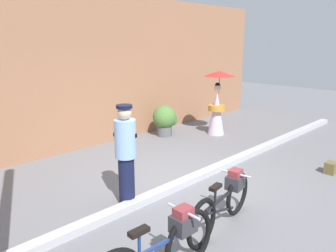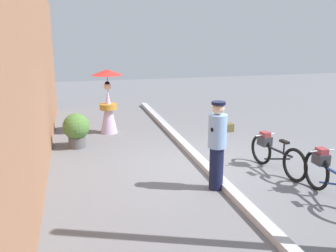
{
  "view_description": "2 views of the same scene",
  "coord_description": "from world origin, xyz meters",
  "px_view_note": "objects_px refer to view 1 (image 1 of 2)",
  "views": [
    {
      "loc": [
        -4.11,
        -3.78,
        2.59
      ],
      "look_at": [
        0.01,
        0.35,
        1.09
      ],
      "focal_mm": 34.91,
      "sensor_mm": 36.0,
      "label": 1
    },
    {
      "loc": [
        -7.16,
        2.66,
        2.89
      ],
      "look_at": [
        0.59,
        0.66,
        0.82
      ],
      "focal_mm": 39.77,
      "sensor_mm": 36.0,
      "label": 2
    }
  ],
  "objects_px": {
    "bicycle_far_side": "(224,201)",
    "backpack_on_pavement": "(331,168)",
    "potted_plant_by_door": "(165,119)",
    "person_with_parasol": "(217,102)",
    "person_officer": "(126,153)"
  },
  "relations": [
    {
      "from": "bicycle_far_side",
      "to": "person_officer",
      "type": "xyz_separation_m",
      "value": [
        -0.56,
        1.52,
        0.49
      ]
    },
    {
      "from": "bicycle_far_side",
      "to": "backpack_on_pavement",
      "type": "relative_size",
      "value": 6.86
    },
    {
      "from": "person_with_parasol",
      "to": "backpack_on_pavement",
      "type": "xyz_separation_m",
      "value": [
        -0.73,
        -3.44,
        -0.83
      ]
    },
    {
      "from": "bicycle_far_side",
      "to": "potted_plant_by_door",
      "type": "distance_m",
      "value": 4.82
    },
    {
      "from": "bicycle_far_side",
      "to": "backpack_on_pavement",
      "type": "distance_m",
      "value": 3.21
    },
    {
      "from": "person_officer",
      "to": "potted_plant_by_door",
      "type": "relative_size",
      "value": 1.89
    },
    {
      "from": "person_officer",
      "to": "potted_plant_by_door",
      "type": "distance_m",
      "value": 4.12
    },
    {
      "from": "person_with_parasol",
      "to": "potted_plant_by_door",
      "type": "relative_size",
      "value": 2.07
    },
    {
      "from": "bicycle_far_side",
      "to": "person_officer",
      "type": "bearing_deg",
      "value": 110.17
    },
    {
      "from": "person_with_parasol",
      "to": "backpack_on_pavement",
      "type": "bearing_deg",
      "value": -102.03
    },
    {
      "from": "person_officer",
      "to": "potted_plant_by_door",
      "type": "xyz_separation_m",
      "value": [
        3.29,
        2.45,
        -0.4
      ]
    },
    {
      "from": "person_officer",
      "to": "backpack_on_pavement",
      "type": "bearing_deg",
      "value": -27.06
    },
    {
      "from": "potted_plant_by_door",
      "to": "person_with_parasol",
      "type": "bearing_deg",
      "value": -37.76
    },
    {
      "from": "person_officer",
      "to": "person_with_parasol",
      "type": "relative_size",
      "value": 0.91
    },
    {
      "from": "person_officer",
      "to": "person_with_parasol",
      "type": "xyz_separation_m",
      "value": [
        4.47,
        1.53,
        0.07
      ]
    }
  ]
}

